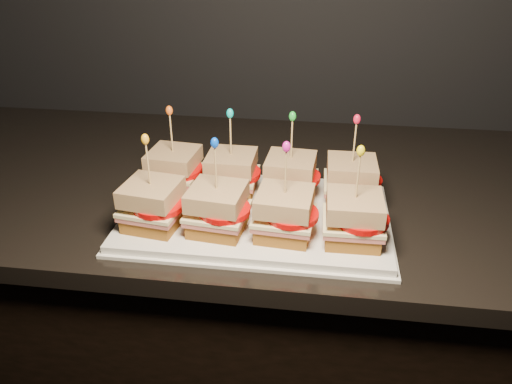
# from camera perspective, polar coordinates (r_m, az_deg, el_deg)

# --- Properties ---
(cabinet) EXTENTS (2.16, 0.63, 0.90)m
(cabinet) POSITION_cam_1_polar(r_m,az_deg,el_deg) (1.31, -8.56, -16.85)
(cabinet) COLOR black
(cabinet) RESTS_ON ground
(granite_slab) EXTENTS (2.20, 0.67, 0.03)m
(granite_slab) POSITION_cam_1_polar(r_m,az_deg,el_deg) (1.04, -10.41, 1.45)
(granite_slab) COLOR black
(granite_slab) RESTS_ON cabinet
(platter) EXTENTS (0.44, 0.27, 0.02)m
(platter) POSITION_cam_1_polar(r_m,az_deg,el_deg) (0.85, 0.00, -2.73)
(platter) COLOR white
(platter) RESTS_ON granite_slab
(platter_rim) EXTENTS (0.45, 0.28, 0.01)m
(platter_rim) POSITION_cam_1_polar(r_m,az_deg,el_deg) (0.85, 0.00, -3.07)
(platter_rim) COLOR white
(platter_rim) RESTS_ON granite_slab
(sandwich_0_bread_bot) EXTENTS (0.09, 0.09, 0.02)m
(sandwich_0_bread_bot) POSITION_cam_1_polar(r_m,az_deg,el_deg) (0.92, -9.18, 1.09)
(sandwich_0_bread_bot) COLOR brown
(sandwich_0_bread_bot) RESTS_ON platter
(sandwich_0_ham) EXTENTS (0.10, 0.09, 0.01)m
(sandwich_0_ham) POSITION_cam_1_polar(r_m,az_deg,el_deg) (0.91, -9.25, 1.94)
(sandwich_0_ham) COLOR #B55B50
(sandwich_0_ham) RESTS_ON sandwich_0_bread_bot
(sandwich_0_cheese) EXTENTS (0.10, 0.10, 0.01)m
(sandwich_0_cheese) POSITION_cam_1_polar(r_m,az_deg,el_deg) (0.91, -9.28, 2.33)
(sandwich_0_cheese) COLOR #F2E7A5
(sandwich_0_cheese) RESTS_ON sandwich_0_ham
(sandwich_0_tomato) EXTENTS (0.08, 0.08, 0.01)m
(sandwich_0_tomato) POSITION_cam_1_polar(r_m,az_deg,el_deg) (0.90, -8.69, 2.55)
(sandwich_0_tomato) COLOR red
(sandwich_0_tomato) RESTS_ON sandwich_0_cheese
(sandwich_0_bread_top) EXTENTS (0.09, 0.09, 0.03)m
(sandwich_0_bread_top) POSITION_cam_1_polar(r_m,az_deg,el_deg) (0.90, -9.41, 3.82)
(sandwich_0_bread_top) COLOR brown
(sandwich_0_bread_top) RESTS_ON sandwich_0_tomato
(sandwich_0_pick) EXTENTS (0.00, 0.00, 0.09)m
(sandwich_0_pick) POSITION_cam_1_polar(r_m,az_deg,el_deg) (0.88, -9.64, 6.41)
(sandwich_0_pick) COLOR tan
(sandwich_0_pick) RESTS_ON sandwich_0_bread_top
(sandwich_0_frill) EXTENTS (0.01, 0.01, 0.02)m
(sandwich_0_frill) POSITION_cam_1_polar(r_m,az_deg,el_deg) (0.87, -9.89, 9.16)
(sandwich_0_frill) COLOR orange
(sandwich_0_frill) RESTS_ON sandwich_0_pick
(sandwich_1_bread_bot) EXTENTS (0.08, 0.08, 0.02)m
(sandwich_1_bread_bot) POSITION_cam_1_polar(r_m,az_deg,el_deg) (0.90, -2.77, 0.69)
(sandwich_1_bread_bot) COLOR brown
(sandwich_1_bread_bot) RESTS_ON platter
(sandwich_1_ham) EXTENTS (0.09, 0.09, 0.01)m
(sandwich_1_ham) POSITION_cam_1_polar(r_m,az_deg,el_deg) (0.89, -2.79, 1.56)
(sandwich_1_ham) COLOR #B55B50
(sandwich_1_ham) RESTS_ON sandwich_1_bread_bot
(sandwich_1_cheese) EXTENTS (0.09, 0.09, 0.01)m
(sandwich_1_cheese) POSITION_cam_1_polar(r_m,az_deg,el_deg) (0.89, -2.80, 1.96)
(sandwich_1_cheese) COLOR #F2E7A5
(sandwich_1_cheese) RESTS_ON sandwich_1_ham
(sandwich_1_tomato) EXTENTS (0.08, 0.08, 0.01)m
(sandwich_1_tomato) POSITION_cam_1_polar(r_m,az_deg,el_deg) (0.88, -2.11, 2.17)
(sandwich_1_tomato) COLOR red
(sandwich_1_tomato) RESTS_ON sandwich_1_cheese
(sandwich_1_bread_top) EXTENTS (0.08, 0.08, 0.03)m
(sandwich_1_bread_top) POSITION_cam_1_polar(r_m,az_deg,el_deg) (0.88, -2.84, 3.48)
(sandwich_1_bread_top) COLOR brown
(sandwich_1_bread_top) RESTS_ON sandwich_1_tomato
(sandwich_1_pick) EXTENTS (0.00, 0.00, 0.09)m
(sandwich_1_pick) POSITION_cam_1_polar(r_m,az_deg,el_deg) (0.86, -2.92, 6.14)
(sandwich_1_pick) COLOR tan
(sandwich_1_pick) RESTS_ON sandwich_1_bread_top
(sandwich_1_frill) EXTENTS (0.01, 0.01, 0.02)m
(sandwich_1_frill) POSITION_cam_1_polar(r_m,az_deg,el_deg) (0.84, -2.99, 8.97)
(sandwich_1_frill) COLOR #05BDBD
(sandwich_1_frill) RESTS_ON sandwich_1_pick
(sandwich_2_bread_bot) EXTENTS (0.09, 0.09, 0.02)m
(sandwich_2_bread_bot) POSITION_cam_1_polar(r_m,az_deg,el_deg) (0.89, 3.88, 0.27)
(sandwich_2_bread_bot) COLOR brown
(sandwich_2_bread_bot) RESTS_ON platter
(sandwich_2_ham) EXTENTS (0.10, 0.09, 0.01)m
(sandwich_2_ham) POSITION_cam_1_polar(r_m,az_deg,el_deg) (0.88, 3.92, 1.14)
(sandwich_2_ham) COLOR #B55B50
(sandwich_2_ham) RESTS_ON sandwich_2_bread_bot
(sandwich_2_cheese) EXTENTS (0.10, 0.09, 0.01)m
(sandwich_2_cheese) POSITION_cam_1_polar(r_m,az_deg,el_deg) (0.88, 3.93, 1.55)
(sandwich_2_cheese) COLOR #F2E7A5
(sandwich_2_cheese) RESTS_ON sandwich_2_ham
(sandwich_2_tomato) EXTENTS (0.08, 0.08, 0.01)m
(sandwich_2_tomato) POSITION_cam_1_polar(r_m,az_deg,el_deg) (0.87, 4.71, 1.76)
(sandwich_2_tomato) COLOR red
(sandwich_2_tomato) RESTS_ON sandwich_2_cheese
(sandwich_2_bread_top) EXTENTS (0.09, 0.09, 0.03)m
(sandwich_2_bread_top) POSITION_cam_1_polar(r_m,az_deg,el_deg) (0.86, 3.99, 3.08)
(sandwich_2_bread_top) COLOR brown
(sandwich_2_bread_top) RESTS_ON sandwich_2_tomato
(sandwich_2_pick) EXTENTS (0.00, 0.00, 0.09)m
(sandwich_2_pick) POSITION_cam_1_polar(r_m,az_deg,el_deg) (0.85, 4.09, 5.77)
(sandwich_2_pick) COLOR tan
(sandwich_2_pick) RESTS_ON sandwich_2_bread_top
(sandwich_2_frill) EXTENTS (0.01, 0.01, 0.02)m
(sandwich_2_frill) POSITION_cam_1_polar(r_m,az_deg,el_deg) (0.83, 4.20, 8.63)
(sandwich_2_frill) COLOR green
(sandwich_2_frill) RESTS_ON sandwich_2_pick
(sandwich_3_bread_bot) EXTENTS (0.08, 0.08, 0.02)m
(sandwich_3_bread_bot) POSITION_cam_1_polar(r_m,az_deg,el_deg) (0.89, 10.61, -0.17)
(sandwich_3_bread_bot) COLOR brown
(sandwich_3_bread_bot) RESTS_ON platter
(sandwich_3_ham) EXTENTS (0.09, 0.09, 0.01)m
(sandwich_3_ham) POSITION_cam_1_polar(r_m,az_deg,el_deg) (0.88, 10.70, 0.70)
(sandwich_3_ham) COLOR #B55B50
(sandwich_3_ham) RESTS_ON sandwich_3_bread_bot
(sandwich_3_cheese) EXTENTS (0.09, 0.09, 0.01)m
(sandwich_3_cheese) POSITION_cam_1_polar(r_m,az_deg,el_deg) (0.88, 10.74, 1.11)
(sandwich_3_cheese) COLOR #F2E7A5
(sandwich_3_cheese) RESTS_ON sandwich_3_ham
(sandwich_3_tomato) EXTENTS (0.08, 0.08, 0.01)m
(sandwich_3_tomato) POSITION_cam_1_polar(r_m,az_deg,el_deg) (0.87, 11.59, 1.31)
(sandwich_3_tomato) COLOR red
(sandwich_3_tomato) RESTS_ON sandwich_3_cheese
(sandwich_3_bread_top) EXTENTS (0.08, 0.08, 0.03)m
(sandwich_3_bread_top) POSITION_cam_1_polar(r_m,az_deg,el_deg) (0.86, 10.90, 2.63)
(sandwich_3_bread_top) COLOR brown
(sandwich_3_bread_top) RESTS_ON sandwich_3_tomato
(sandwich_3_pick) EXTENTS (0.00, 0.00, 0.09)m
(sandwich_3_pick) POSITION_cam_1_polar(r_m,az_deg,el_deg) (0.85, 11.17, 5.31)
(sandwich_3_pick) COLOR tan
(sandwich_3_pick) RESTS_ON sandwich_3_bread_top
(sandwich_3_frill) EXTENTS (0.01, 0.01, 0.02)m
(sandwich_3_frill) POSITION_cam_1_polar(r_m,az_deg,el_deg) (0.83, 11.47, 8.15)
(sandwich_3_frill) COLOR red
(sandwich_3_frill) RESTS_ON sandwich_3_pick
(sandwich_4_bread_bot) EXTENTS (0.09, 0.09, 0.02)m
(sandwich_4_bread_bot) POSITION_cam_1_polar(r_m,az_deg,el_deg) (0.82, -11.55, -2.98)
(sandwich_4_bread_bot) COLOR brown
(sandwich_4_bread_bot) RESTS_ON platter
(sandwich_4_ham) EXTENTS (0.10, 0.10, 0.01)m
(sandwich_4_ham) POSITION_cam_1_polar(r_m,az_deg,el_deg) (0.81, -11.65, -2.06)
(sandwich_4_ham) COLOR #B55B50
(sandwich_4_ham) RESTS_ON sandwich_4_bread_bot
(sandwich_4_cheese) EXTENTS (0.10, 0.10, 0.01)m
(sandwich_4_cheese) POSITION_cam_1_polar(r_m,az_deg,el_deg) (0.81, -11.70, -1.64)
(sandwich_4_cheese) COLOR #F2E7A5
(sandwich_4_cheese) RESTS_ON sandwich_4_ham
(sandwich_4_tomato) EXTENTS (0.08, 0.08, 0.01)m
(sandwich_4_tomato) POSITION_cam_1_polar(r_m,az_deg,el_deg) (0.79, -11.07, -1.45)
(sandwich_4_tomato) COLOR red
(sandwich_4_tomato) RESTS_ON sandwich_4_cheese
(sandwich_4_bread_top) EXTENTS (0.09, 0.09, 0.03)m
(sandwich_4_bread_top) POSITION_cam_1_polar(r_m,az_deg,el_deg) (0.79, -11.89, -0.01)
(sandwich_4_bread_top) COLOR brown
(sandwich_4_bread_top) RESTS_ON sandwich_4_tomato
(sandwich_4_pick) EXTENTS (0.00, 0.00, 0.09)m
(sandwich_4_pick) POSITION_cam_1_polar(r_m,az_deg,el_deg) (0.77, -12.21, 2.85)
(sandwich_4_pick) COLOR tan
(sandwich_4_pick) RESTS_ON sandwich_4_bread_top
(sandwich_4_frill) EXTENTS (0.01, 0.01, 0.02)m
(sandwich_4_frill) POSITION_cam_1_polar(r_m,az_deg,el_deg) (0.75, -12.56, 5.92)
(sandwich_4_frill) COLOR #F4A91A
(sandwich_4_frill) RESTS_ON sandwich_4_pick
(sandwich_5_bread_bot) EXTENTS (0.09, 0.09, 0.02)m
(sandwich_5_bread_bot) POSITION_cam_1_polar(r_m,az_deg,el_deg) (0.79, -4.36, -3.57)
(sandwich_5_bread_bot) COLOR brown
(sandwich_5_bread_bot) RESTS_ON platter
(sandwich_5_ham) EXTENTS (0.10, 0.10, 0.01)m
(sandwich_5_ham) POSITION_cam_1_polar(r_m,az_deg,el_deg) (0.78, -4.40, -2.62)
(sandwich_5_ham) COLOR #B55B50
(sandwich_5_ham) RESTS_ON sandwich_5_bread_bot
(sandwich_5_cheese) EXTENTS (0.10, 0.10, 0.01)m
(sandwich_5_cheese) POSITION_cam_1_polar(r_m,az_deg,el_deg) (0.78, -4.42, -2.18)
(sandwich_5_cheese) COLOR #F2E7A5
(sandwich_5_cheese) RESTS_ON sandwich_5_ham
(sandwich_5_tomato) EXTENTS (0.08, 0.08, 0.01)m
(sandwich_5_tomato) POSITION_cam_1_polar(r_m,az_deg,el_deg) (0.77, -3.65, -2.00)
(sandwich_5_tomato) COLOR red
(sandwich_5_tomato) RESTS_ON sandwich_5_cheese
(sandwich_5_bread_top) EXTENTS (0.09, 0.09, 0.03)m
(sandwich_5_bread_top) POSITION_cam_1_polar(r_m,az_deg,el_deg) (0.77, -4.49, -0.51)
(sandwich_5_bread_top) COLOR brown
(sandwich_5_bread_top) RESTS_ON sandwich_5_tomato
(sandwich_5_pick) EXTENTS (0.00, 0.00, 0.09)m
(sandwich_5_pick) POSITION_cam_1_polar(r_m,az_deg,el_deg) (0.75, -4.62, 2.44)
(sandwich_5_pick) COLOR tan
(sandwich_5_pick) RESTS_ON sandwich_5_bread_top
(sandwich_5_frill) EXTENTS (0.01, 0.01, 0.02)m
(sandwich_5_frill) POSITION_cam_1_polar(r_m,az_deg,el_deg) (0.73, -4.76, 5.62)
(sandwich_5_frill) COLOR blue
(sandwich_5_frill) RESTS_ON sandwich_5_pick
(sandwich_6_bread_bot) EXTENTS (0.09, 0.09, 0.02)m
(sandwich_6_bread_bot) POSITION_cam_1_polar(r_m,az_deg,el_deg) (0.78, 3.20, -4.12)
(sandwich_6_bread_bot) COLOR brown
(sandwich_6_bread_bot) RESTS_ON platter
(sandwich_6_ham) EXTENTS (0.10, 0.09, 0.01)m
(sandwich_6_ham) POSITION_cam_1_polar(r_m,az_deg,el_deg) (0.77, 3.23, -3.17)
(sandwich_6_ham) COLOR #B55B50
(sandwich_6_ham) RESTS_ON sandwich_6_bread_bot
(sandwich_6_cheese) EXTENTS (0.10, 0.09, 0.01)m
(sandwich_6_cheese) POSITION_cam_1_polar(r_m,az_deg,el_deg) (0.77, 3.25, -2.72)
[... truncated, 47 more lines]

